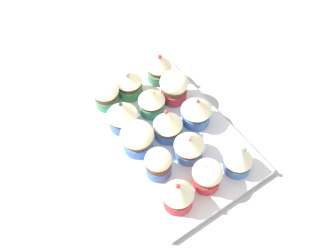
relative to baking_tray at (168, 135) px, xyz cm
name	(u,v)px	position (x,y,z in cm)	size (l,w,h in cm)	color
ground_plane	(168,141)	(0.00, 0.00, -2.10)	(180.00, 180.00, 3.00)	#9E9EA3
baking_tray	(168,135)	(0.00, 0.00, 0.00)	(39.67, 25.72, 1.20)	silver
cupcake_0	(106,94)	(-14.60, -6.60, 4.11)	(6.02, 6.02, 6.68)	#4C9E6B
cupcake_1	(122,115)	(-7.37, -6.66, 4.36)	(6.65, 6.65, 7.51)	#477AC6
cupcake_2	(137,138)	(-0.77, -7.04, 4.16)	(6.90, 6.90, 6.81)	#477AC6
cupcake_3	(158,163)	(6.49, -6.77, 4.01)	(5.26, 5.26, 6.77)	#477AC6
cupcake_4	(178,193)	(14.13, -7.47, 4.70)	(5.97, 5.97, 8.24)	#D1333D
cupcake_5	(129,83)	(-14.48, -0.68, 4.17)	(5.93, 5.93, 7.37)	#4C9E6B
cupcake_6	(152,101)	(-7.31, 0.70, 4.11)	(5.92, 5.92, 7.19)	#4C9E6B
cupcake_7	(168,122)	(-0.41, 0.33, 4.35)	(6.22, 6.22, 7.70)	#477AC6
cupcake_8	(189,145)	(6.65, 0.60, 4.35)	(6.30, 6.30, 7.52)	#477AC6
cupcake_9	(207,175)	(13.94, -0.57, 4.00)	(5.90, 5.90, 6.72)	#D1333D
cupcake_10	(159,67)	(-14.37, 7.50, 4.53)	(5.80, 5.80, 8.11)	#4C9E6B
cupcake_11	(174,87)	(-7.53, 6.84, 4.49)	(6.40, 6.40, 7.49)	#D1333D
cupcake_12	(196,111)	(0.51, 6.98, 4.28)	(6.62, 6.62, 7.32)	#477AC6
cupcake_13	(239,159)	(14.67, 6.68, 4.33)	(5.76, 5.76, 7.54)	#477AC6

